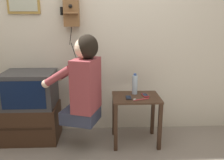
# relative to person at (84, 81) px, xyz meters

# --- Properties ---
(wall_back) EXTENTS (6.80, 0.05, 2.55)m
(wall_back) POSITION_rel_person_xyz_m (0.12, 0.52, 0.50)
(wall_back) COLOR beige
(wall_back) RESTS_ON ground_plane
(side_table) EXTENTS (0.53, 0.42, 0.56)m
(side_table) POSITION_rel_person_xyz_m (0.57, 0.12, -0.34)
(side_table) COLOR #382316
(side_table) RESTS_ON ground_plane
(person) EXTENTS (0.62, 0.50, 0.94)m
(person) POSITION_rel_person_xyz_m (0.00, 0.00, 0.00)
(person) COLOR #2D3347
(person) RESTS_ON ground_plane
(tv_stand) EXTENTS (0.68, 0.44, 0.42)m
(tv_stand) POSITION_rel_person_xyz_m (-0.67, 0.24, -0.57)
(tv_stand) COLOR #382316
(tv_stand) RESTS_ON ground_plane
(television) EXTENTS (0.57, 0.47, 0.40)m
(television) POSITION_rel_person_xyz_m (-0.64, 0.25, -0.15)
(television) COLOR #38383A
(television) RESTS_ON tv_stand
(wall_phone_antique) EXTENTS (0.22, 0.18, 0.81)m
(wall_phone_antique) POSITION_rel_person_xyz_m (-0.15, 0.44, 0.74)
(wall_phone_antique) COLOR brown
(cell_phone_held) EXTENTS (0.06, 0.12, 0.01)m
(cell_phone_held) POSITION_rel_person_xyz_m (0.48, 0.07, -0.21)
(cell_phone_held) COLOR black
(cell_phone_held) RESTS_ON side_table
(cell_phone_spare) EXTENTS (0.08, 0.13, 0.01)m
(cell_phone_spare) POSITION_rel_person_xyz_m (0.68, 0.15, -0.21)
(cell_phone_spare) COLOR maroon
(cell_phone_spare) RESTS_ON side_table
(water_bottle) EXTENTS (0.06, 0.06, 0.24)m
(water_bottle) POSITION_rel_person_xyz_m (0.57, 0.22, -0.10)
(water_bottle) COLOR #ADC6DB
(water_bottle) RESTS_ON side_table
(toothbrush) EXTENTS (0.18, 0.08, 0.02)m
(toothbrush) POSITION_rel_person_xyz_m (0.60, 0.00, -0.21)
(toothbrush) COLOR #D83F4C
(toothbrush) RESTS_ON side_table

